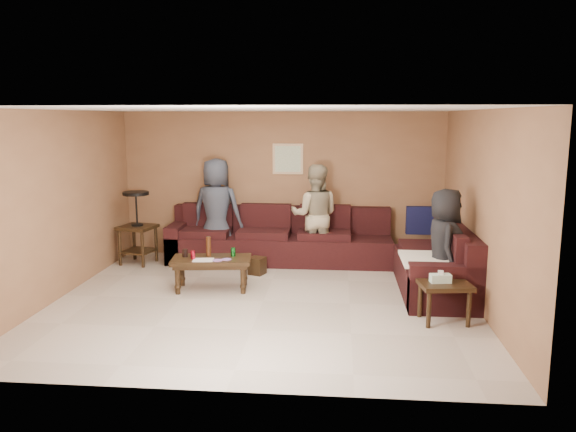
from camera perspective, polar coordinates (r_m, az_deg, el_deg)
The scene contains 10 objects.
room at distance 7.17m, azimuth -2.61°, elevation 4.07°, with size 5.60×5.50×2.50m.
sectional_sofa at distance 8.83m, azimuth 4.05°, elevation -3.62°, with size 4.65×2.90×0.97m.
coffee_table at distance 7.97m, azimuth -7.80°, elevation -4.72°, with size 1.15×0.67×0.74m.
end_table_left at distance 9.58m, azimuth -15.06°, elevation -1.01°, with size 0.63×0.63×1.20m.
side_table_right at distance 6.91m, azimuth 15.56°, elevation -7.07°, with size 0.65×0.56×0.63m.
waste_bin at distance 8.73m, azimuth -3.16°, elevation -5.07°, with size 0.22×0.22×0.27m, color black.
wall_art at distance 9.61m, azimuth -0.01°, elevation 5.82°, with size 0.52×0.04×0.52m.
person_left at distance 9.45m, azimuth -7.24°, elevation 0.59°, with size 0.85×0.55×1.74m, color #323845.
person_middle at distance 9.14m, azimuth 2.75°, elevation 0.09°, with size 0.81×0.63×1.66m, color tan.
person_right at distance 7.57m, azimuth 15.60°, elevation -2.96°, with size 0.74×0.48×1.50m, color black.
Camera 1 is at (0.97, -7.06, 2.41)m, focal length 35.00 mm.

